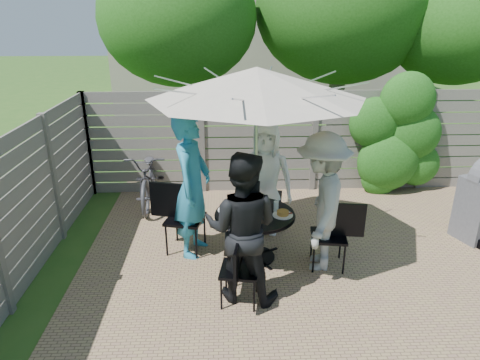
{
  "coord_description": "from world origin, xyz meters",
  "views": [
    {
      "loc": [
        -1.63,
        -4.29,
        3.08
      ],
      "look_at": [
        -1.42,
        0.86,
        1.05
      ],
      "focal_mm": 32.0,
      "sensor_mm": 36.0,
      "label": 1
    }
  ],
  "objects_px": {
    "person_back": "(265,178)",
    "chair_right": "(329,248)",
    "patio_table": "(255,227)",
    "chair_front": "(239,283)",
    "chair_left": "(185,231)",
    "glass_left": "(233,210)",
    "syrup_jug": "(251,205)",
    "person_front": "(242,228)",
    "person_right": "(321,203)",
    "plate_right": "(283,214)",
    "glass_front": "(260,218)",
    "bicycle": "(150,176)",
    "umbrella": "(257,83)",
    "plate_back": "(259,200)",
    "person_left": "(192,186)",
    "glass_back": "(251,199)",
    "plate_left": "(228,209)",
    "plate_front": "(250,224)",
    "coffee_cup": "(265,202)",
    "glass_right": "(276,206)",
    "chair_back": "(266,208)"
  },
  "relations": [
    {
      "from": "person_back",
      "to": "chair_right",
      "type": "distance_m",
      "value": 1.39
    },
    {
      "from": "chair_right",
      "to": "glass_back",
      "type": "bearing_deg",
      "value": -20.25
    },
    {
      "from": "person_back",
      "to": "bicycle",
      "type": "relative_size",
      "value": 0.93
    },
    {
      "from": "person_back",
      "to": "syrup_jug",
      "type": "distance_m",
      "value": 0.79
    },
    {
      "from": "chair_back",
      "to": "plate_back",
      "type": "distance_m",
      "value": 0.73
    },
    {
      "from": "glass_right",
      "to": "plate_left",
      "type": "bearing_deg",
      "value": 175.31
    },
    {
      "from": "umbrella",
      "to": "plate_back",
      "type": "bearing_deg",
      "value": 75.7
    },
    {
      "from": "chair_back",
      "to": "syrup_jug",
      "type": "bearing_deg",
      "value": -8.41
    },
    {
      "from": "glass_left",
      "to": "syrup_jug",
      "type": "bearing_deg",
      "value": 23.51
    },
    {
      "from": "person_back",
      "to": "chair_front",
      "type": "height_order",
      "value": "person_back"
    },
    {
      "from": "plate_right",
      "to": "bicycle",
      "type": "relative_size",
      "value": 0.14
    },
    {
      "from": "umbrella",
      "to": "glass_back",
      "type": "distance_m",
      "value": 1.6
    },
    {
      "from": "glass_front",
      "to": "bicycle",
      "type": "relative_size",
      "value": 0.08
    },
    {
      "from": "plate_right",
      "to": "person_back",
      "type": "bearing_deg",
      "value": 99.15
    },
    {
      "from": "plate_right",
      "to": "glass_back",
      "type": "xyz_separation_m",
      "value": [
        -0.39,
        0.37,
        0.05
      ]
    },
    {
      "from": "person_front",
      "to": "person_right",
      "type": "relative_size",
      "value": 0.98
    },
    {
      "from": "patio_table",
      "to": "glass_right",
      "type": "bearing_deg",
      "value": 7.7
    },
    {
      "from": "chair_left",
      "to": "plate_left",
      "type": "distance_m",
      "value": 0.73
    },
    {
      "from": "glass_front",
      "to": "person_front",
      "type": "bearing_deg",
      "value": -114.72
    },
    {
      "from": "coffee_cup",
      "to": "patio_table",
      "type": "bearing_deg",
      "value": -128.74
    },
    {
      "from": "person_back",
      "to": "glass_back",
      "type": "bearing_deg",
      "value": -100.42
    },
    {
      "from": "person_front",
      "to": "plate_left",
      "type": "bearing_deg",
      "value": -66.55
    },
    {
      "from": "person_right",
      "to": "plate_front",
      "type": "xyz_separation_m",
      "value": [
        -0.89,
        -0.14,
        -0.2
      ]
    },
    {
      "from": "umbrella",
      "to": "person_left",
      "type": "distance_m",
      "value": 1.59
    },
    {
      "from": "glass_back",
      "to": "person_front",
      "type": "bearing_deg",
      "value": -98.8
    },
    {
      "from": "patio_table",
      "to": "chair_front",
      "type": "relative_size",
      "value": 1.44
    },
    {
      "from": "person_front",
      "to": "person_right",
      "type": "height_order",
      "value": "person_right"
    },
    {
      "from": "patio_table",
      "to": "plate_back",
      "type": "height_order",
      "value": "plate_back"
    },
    {
      "from": "person_left",
      "to": "syrup_jug",
      "type": "bearing_deg",
      "value": -86.28
    },
    {
      "from": "patio_table",
      "to": "chair_right",
      "type": "height_order",
      "value": "chair_right"
    },
    {
      "from": "chair_front",
      "to": "glass_front",
      "type": "xyz_separation_m",
      "value": [
        0.27,
        0.66,
        0.48
      ]
    },
    {
      "from": "person_back",
      "to": "coffee_cup",
      "type": "xyz_separation_m",
      "value": [
        -0.05,
        -0.62,
        -0.11
      ]
    },
    {
      "from": "person_left",
      "to": "person_right",
      "type": "height_order",
      "value": "person_left"
    },
    {
      "from": "person_front",
      "to": "plate_back",
      "type": "bearing_deg",
      "value": -90.0
    },
    {
      "from": "patio_table",
      "to": "person_back",
      "type": "xyz_separation_m",
      "value": [
        0.2,
        0.8,
        0.37
      ]
    },
    {
      "from": "chair_front",
      "to": "plate_right",
      "type": "xyz_separation_m",
      "value": [
        0.59,
        0.85,
        0.44
      ]
    },
    {
      "from": "patio_table",
      "to": "person_front",
      "type": "height_order",
      "value": "person_front"
    },
    {
      "from": "plate_left",
      "to": "bicycle",
      "type": "xyz_separation_m",
      "value": [
        -1.31,
        1.85,
        -0.22
      ]
    },
    {
      "from": "person_right",
      "to": "glass_front",
      "type": "relative_size",
      "value": 12.74
    },
    {
      "from": "plate_back",
      "to": "glass_back",
      "type": "height_order",
      "value": "glass_back"
    },
    {
      "from": "syrup_jug",
      "to": "coffee_cup",
      "type": "bearing_deg",
      "value": 32.44
    },
    {
      "from": "plate_left",
      "to": "plate_right",
      "type": "distance_m",
      "value": 0.72
    },
    {
      "from": "person_left",
      "to": "plate_left",
      "type": "height_order",
      "value": "person_left"
    },
    {
      "from": "person_left",
      "to": "person_right",
      "type": "distance_m",
      "value": 1.66
    },
    {
      "from": "person_right",
      "to": "glass_right",
      "type": "xyz_separation_m",
      "value": [
        -0.53,
        0.24,
        -0.15
      ]
    },
    {
      "from": "chair_left",
      "to": "person_right",
      "type": "distance_m",
      "value": 1.89
    },
    {
      "from": "person_back",
      "to": "plate_right",
      "type": "bearing_deg",
      "value": -66.55
    },
    {
      "from": "umbrella",
      "to": "coffee_cup",
      "type": "relative_size",
      "value": 26.17
    },
    {
      "from": "chair_left",
      "to": "glass_left",
      "type": "xyz_separation_m",
      "value": [
        0.66,
        -0.28,
        0.44
      ]
    },
    {
      "from": "chair_left",
      "to": "umbrella",
      "type": "bearing_deg",
      "value": -0.71
    }
  ]
}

